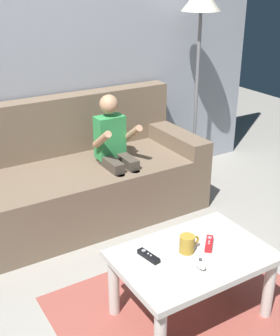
# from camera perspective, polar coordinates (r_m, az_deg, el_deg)

# --- Properties ---
(ground_plane) EXTENTS (8.38, 8.38, 0.00)m
(ground_plane) POSITION_cam_1_polar(r_m,az_deg,el_deg) (2.51, 2.56, -20.11)
(ground_plane) COLOR #9E998E
(wall_back) EXTENTS (4.19, 0.05, 2.50)m
(wall_back) POSITION_cam_1_polar(r_m,az_deg,el_deg) (3.44, -14.10, 14.96)
(wall_back) COLOR #999EA8
(wall_back) RESTS_ON ground
(couch) EXTENTS (1.96, 0.80, 0.89)m
(couch) POSITION_cam_1_polar(r_m,az_deg,el_deg) (3.39, -8.69, -1.55)
(couch) COLOR #75604C
(couch) RESTS_ON ground
(person_seated_on_couch) EXTENTS (0.30, 0.37, 0.95)m
(person_seated_on_couch) POSITION_cam_1_polar(r_m,az_deg,el_deg) (3.26, -3.17, 2.30)
(person_seated_on_couch) COLOR #4C4238
(person_seated_on_couch) RESTS_ON ground
(coffee_table) EXTENTS (0.80, 0.55, 0.40)m
(coffee_table) POSITION_cam_1_polar(r_m,az_deg,el_deg) (2.40, 6.75, -12.26)
(coffee_table) COLOR beige
(coffee_table) RESTS_ON ground
(area_rug) EXTENTS (1.39, 1.14, 0.01)m
(area_rug) POSITION_cam_1_polar(r_m,az_deg,el_deg) (2.61, 6.39, -18.08)
(area_rug) COLOR #9E4C42
(area_rug) RESTS_ON ground
(game_remote_red_near_edge) EXTENTS (0.12, 0.13, 0.03)m
(game_remote_red_near_edge) POSITION_cam_1_polar(r_m,az_deg,el_deg) (2.43, 8.89, -9.61)
(game_remote_red_near_edge) COLOR red
(game_remote_red_near_edge) RESTS_ON coffee_table
(nunchuk_white) EXTENTS (0.06, 0.10, 0.05)m
(nunchuk_white) POSITION_cam_1_polar(r_m,az_deg,el_deg) (2.26, 7.74, -12.14)
(nunchuk_white) COLOR white
(nunchuk_white) RESTS_ON coffee_table
(game_remote_black_far_corner) EXTENTS (0.06, 0.14, 0.03)m
(game_remote_black_far_corner) POSITION_cam_1_polar(r_m,az_deg,el_deg) (2.31, 1.10, -11.28)
(game_remote_black_far_corner) COLOR black
(game_remote_black_far_corner) RESTS_ON coffee_table
(coffee_mug) EXTENTS (0.12, 0.08, 0.09)m
(coffee_mug) POSITION_cam_1_polar(r_m,az_deg,el_deg) (2.35, 6.13, -9.69)
(coffee_mug) COLOR #B78C2D
(coffee_mug) RESTS_ON coffee_table
(floor_lamp) EXTENTS (0.32, 0.32, 1.66)m
(floor_lamp) POSITION_cam_1_polar(r_m,az_deg,el_deg) (3.80, 7.83, 19.05)
(floor_lamp) COLOR black
(floor_lamp) RESTS_ON ground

